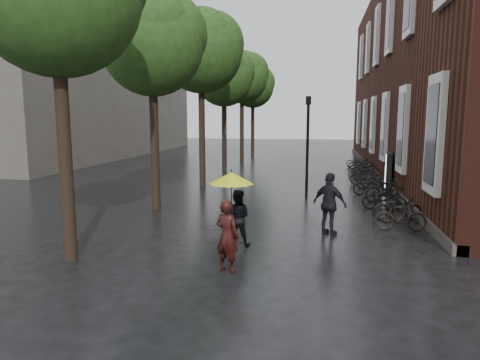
% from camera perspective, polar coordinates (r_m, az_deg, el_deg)
% --- Properties ---
extents(ground, '(120.00, 120.00, 0.00)m').
position_cam_1_polar(ground, '(9.22, -2.79, -14.11)').
color(ground, black).
extents(brick_building, '(10.20, 33.20, 12.00)m').
position_cam_1_polar(brick_building, '(29.13, 27.96, 12.33)').
color(brick_building, '#38160F').
rests_on(brick_building, ground).
extents(bg_building, '(16.00, 30.00, 14.00)m').
position_cam_1_polar(bg_building, '(43.62, -23.63, 12.32)').
color(bg_building, '#47423D').
rests_on(bg_building, ground).
extents(street_trees, '(4.33, 34.03, 8.91)m').
position_cam_1_polar(street_trees, '(25.08, -3.60, 14.86)').
color(street_trees, black).
rests_on(street_trees, ground).
extents(person_burgundy, '(0.72, 0.62, 1.68)m').
position_cam_1_polar(person_burgundy, '(9.83, -1.71, -7.46)').
color(person_burgundy, black).
rests_on(person_burgundy, ground).
extents(person_black, '(0.81, 0.65, 1.57)m').
position_cam_1_polar(person_black, '(11.77, -0.41, -5.06)').
color(person_black, black).
rests_on(person_black, ground).
extents(lime_umbrella, '(1.15, 1.15, 1.69)m').
position_cam_1_polar(lime_umbrella, '(10.54, -1.15, 0.26)').
color(lime_umbrella, black).
rests_on(lime_umbrella, ground).
extents(pedestrian_walking, '(1.18, 0.97, 1.88)m').
position_cam_1_polar(pedestrian_walking, '(13.08, 11.86, -3.16)').
color(pedestrian_walking, black).
rests_on(pedestrian_walking, ground).
extents(parked_bicycles, '(2.11, 17.76, 1.03)m').
position_cam_1_polar(parked_bicycles, '(22.44, 17.12, 0.17)').
color(parked_bicycles, black).
rests_on(parked_bicycles, ground).
extents(ad_lightbox, '(0.28, 1.23, 1.85)m').
position_cam_1_polar(ad_lightbox, '(21.59, 19.18, 1.05)').
color(ad_lightbox, black).
rests_on(ad_lightbox, ground).
extents(lamp_post, '(0.23, 0.23, 4.40)m').
position_cam_1_polar(lamp_post, '(18.88, 9.01, 5.73)').
color(lamp_post, black).
rests_on(lamp_post, ground).
extents(cycle_sign, '(0.15, 0.51, 2.82)m').
position_cam_1_polar(cycle_sign, '(26.14, -2.02, 4.78)').
color(cycle_sign, '#262628').
rests_on(cycle_sign, ground).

